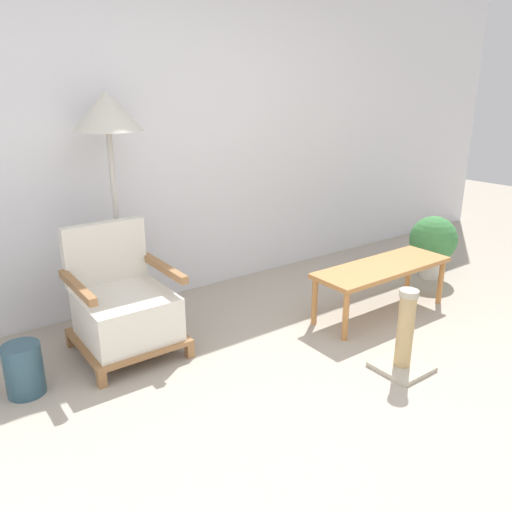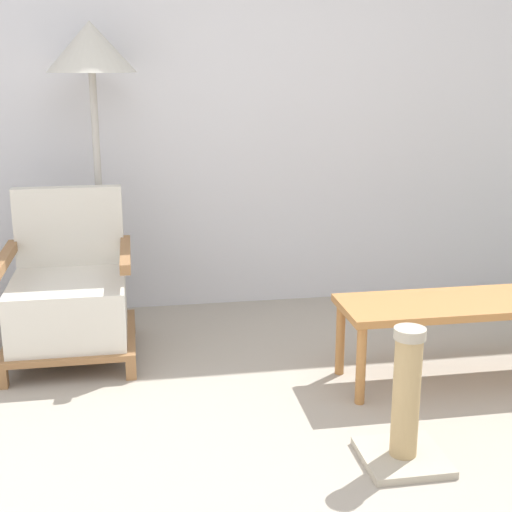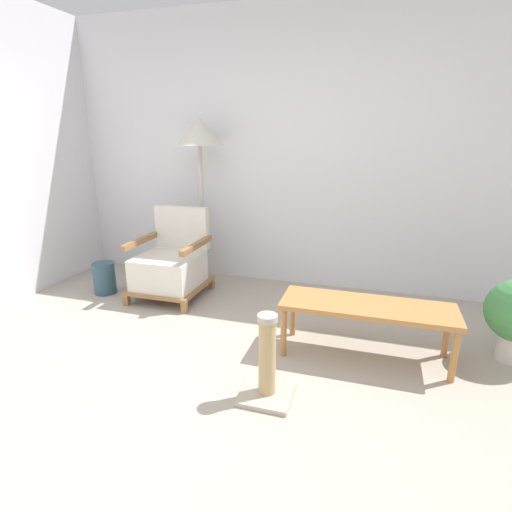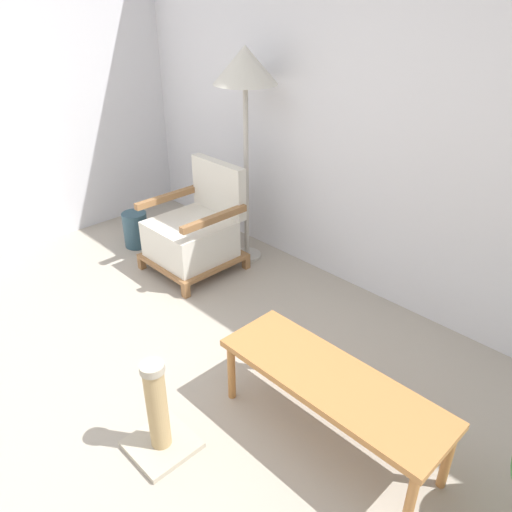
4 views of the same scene
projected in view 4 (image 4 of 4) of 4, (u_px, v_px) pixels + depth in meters
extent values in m
plane|color=#A89E8E|center=(80.00, 446.00, 2.52)|extent=(14.00, 14.00, 0.00)
cube|color=silver|center=(370.00, 105.00, 3.27)|extent=(8.00, 0.06, 2.70)
cube|color=olive|center=(142.00, 263.00, 4.07)|extent=(0.05, 0.05, 0.10)
cube|color=olive|center=(186.00, 291.00, 3.70)|extent=(0.05, 0.05, 0.10)
cube|color=olive|center=(201.00, 239.00, 4.44)|extent=(0.05, 0.05, 0.10)
cube|color=olive|center=(246.00, 263.00, 4.07)|extent=(0.05, 0.05, 0.10)
cube|color=olive|center=(194.00, 256.00, 4.04)|extent=(0.64, 0.66, 0.03)
cube|color=silver|center=(190.00, 239.00, 3.95)|extent=(0.56, 0.56, 0.29)
cube|color=silver|center=(219.00, 187.00, 3.97)|extent=(0.56, 0.08, 0.42)
cube|color=olive|center=(168.00, 197.00, 4.02)|extent=(0.05, 0.60, 0.05)
cube|color=olive|center=(214.00, 219.00, 3.65)|extent=(0.05, 0.60, 0.05)
cylinder|color=#B7B2A8|center=(247.00, 255.00, 4.26)|extent=(0.24, 0.24, 0.03)
cylinder|color=#B7B2A8|center=(246.00, 176.00, 3.92)|extent=(0.04, 0.04, 1.39)
cone|color=beige|center=(245.00, 65.00, 3.52)|extent=(0.47, 0.47, 0.26)
cube|color=#B2753D|center=(332.00, 380.00, 2.39)|extent=(1.18, 0.40, 0.04)
cylinder|color=#B2753D|center=(231.00, 372.00, 2.74)|extent=(0.04, 0.04, 0.36)
cylinder|color=#B2753D|center=(410.00, 504.00, 2.05)|extent=(0.04, 0.04, 0.36)
cylinder|color=#B2753D|center=(272.00, 346.00, 2.93)|extent=(0.04, 0.04, 0.36)
cylinder|color=#B2753D|center=(447.00, 458.00, 2.24)|extent=(0.04, 0.04, 0.36)
cylinder|color=#2D4C5B|center=(136.00, 229.00, 4.37)|extent=(0.21, 0.21, 0.31)
cube|color=#B2A893|center=(162.00, 444.00, 2.51)|extent=(0.31, 0.31, 0.03)
cylinder|color=tan|center=(157.00, 408.00, 2.39)|extent=(0.10, 0.10, 0.47)
cylinder|color=#B2A893|center=(152.00, 368.00, 2.27)|extent=(0.12, 0.12, 0.04)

